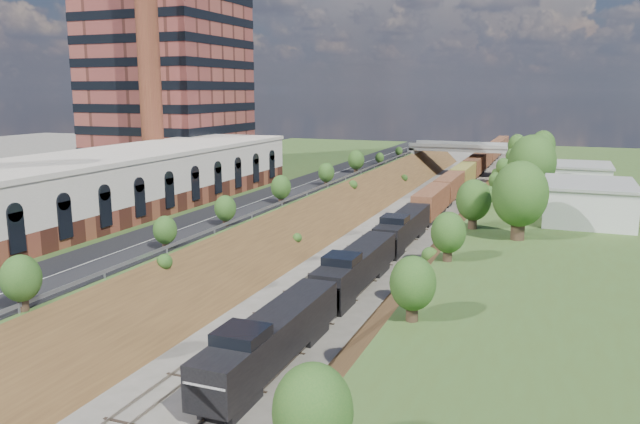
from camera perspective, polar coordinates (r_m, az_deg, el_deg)
platform_left at (r=98.50m, az=-11.98°, el=1.14°), size 44.00×180.00×5.00m
embankment_left at (r=89.03m, az=0.04°, el=-1.30°), size 10.00×180.00×10.00m
embankment_right at (r=83.84m, az=14.22°, el=-2.43°), size 10.00×180.00×10.00m
rail_left_track at (r=86.40m, az=5.25°, el=-1.67°), size 1.58×180.00×0.18m
rail_right_track at (r=85.17m, az=8.61°, el=-1.94°), size 1.58×180.00×0.18m
road at (r=89.78m, az=-2.64°, el=2.07°), size 8.00×180.00×0.10m
guardrail at (r=87.96m, az=-0.24°, el=2.22°), size 0.10×171.00×0.70m
commercial_building at (r=77.11m, az=-17.95°, el=2.65°), size 14.30×62.30×7.00m
highrise_tower at (r=114.02m, az=-14.04°, el=17.71°), size 22.00×22.00×53.90m
smokestack at (r=95.69m, az=-15.43°, el=14.24°), size 3.20×3.20×40.00m
overpass at (r=145.23m, az=13.09°, el=5.20°), size 24.50×8.30×7.40m
white_building_near at (r=74.15m, az=23.31°, el=0.78°), size 9.00×12.00×4.00m
white_building_far at (r=95.92m, az=22.61°, el=2.87°), size 8.00×10.00×3.60m
tree_right_large at (r=61.95m, az=17.81°, el=1.53°), size 5.25×5.25×7.61m
tree_left_crest at (r=53.57m, az=-16.44°, el=-2.39°), size 2.45×2.45×3.55m
freight_train at (r=125.86m, az=12.92°, el=3.27°), size 3.00×184.88×4.55m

